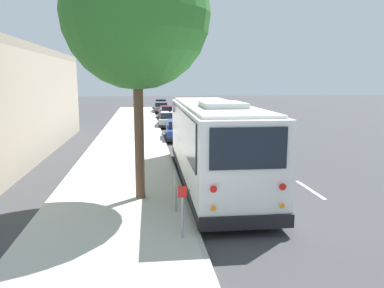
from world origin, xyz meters
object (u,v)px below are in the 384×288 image
(parked_sedan_silver, at_px, (169,120))
(sign_post_far, at_px, (176,191))
(parked_sedan_navy, at_px, (161,104))
(parked_sedan_gray, at_px, (161,108))
(sign_post_near, at_px, (182,211))
(parked_sedan_blue, at_px, (179,130))
(street_tree, at_px, (136,5))
(shuttle_bus, at_px, (213,139))
(parked_sedan_maroon, at_px, (168,113))

(parked_sedan_silver, relative_size, sign_post_far, 3.52)
(parked_sedan_silver, xyz_separation_m, parked_sedan_navy, (21.09, -0.31, 0.02))
(parked_sedan_gray, bearing_deg, sign_post_near, 178.53)
(parked_sedan_blue, bearing_deg, parked_sedan_gray, 2.86)
(parked_sedan_navy, height_order, street_tree, street_tree)
(shuttle_bus, bearing_deg, sign_post_near, 163.02)
(shuttle_bus, height_order, street_tree, street_tree)
(parked_sedan_maroon, bearing_deg, parked_sedan_silver, 175.25)
(parked_sedan_silver, relative_size, parked_sedan_maroon, 1.07)
(shuttle_bus, relative_size, parked_sedan_maroon, 2.59)
(shuttle_bus, xyz_separation_m, parked_sedan_navy, (39.55, 0.10, -1.16))
(parked_sedan_silver, distance_m, sign_post_near, 23.94)
(parked_sedan_navy, xyz_separation_m, street_tree, (-41.43, 2.73, 5.75))
(shuttle_bus, xyz_separation_m, parked_sedan_gray, (32.65, 0.44, -1.16))
(shuttle_bus, height_order, parked_sedan_maroon, shuttle_bus)
(parked_sedan_maroon, bearing_deg, parked_sedan_blue, 177.30)
(sign_post_far, bearing_deg, parked_sedan_blue, -5.90)
(parked_sedan_silver, relative_size, parked_sedan_gray, 1.03)
(parked_sedan_blue, height_order, sign_post_near, sign_post_near)
(parked_sedan_blue, relative_size, parked_sedan_gray, 1.07)
(street_tree, xyz_separation_m, sign_post_far, (-1.64, -1.05, -5.57))
(parked_sedan_maroon, distance_m, sign_post_near, 30.88)
(parked_sedan_maroon, relative_size, sign_post_near, 3.16)
(parked_sedan_gray, xyz_separation_m, parked_sedan_navy, (6.90, -0.34, 0.00))
(sign_post_near, bearing_deg, parked_sedan_maroon, -3.13)
(parked_sedan_gray, distance_m, sign_post_far, 36.21)
(shuttle_bus, distance_m, parked_sedan_navy, 39.56)
(parked_sedan_gray, relative_size, parked_sedan_navy, 0.93)
(parked_sedan_blue, bearing_deg, shuttle_bus, -176.52)
(parked_sedan_blue, height_order, parked_sedan_navy, parked_sedan_blue)
(shuttle_bus, xyz_separation_m, parked_sedan_silver, (18.46, 0.41, -1.17))
(parked_sedan_silver, height_order, sign_post_near, sign_post_near)
(parked_sedan_maroon, xyz_separation_m, sign_post_near, (-30.83, 1.68, 0.23))
(parked_sedan_silver, bearing_deg, sign_post_far, -178.93)
(parked_sedan_navy, bearing_deg, parked_sedan_blue, -176.76)
(parked_sedan_blue, bearing_deg, street_tree, 171.23)
(parked_sedan_navy, xyz_separation_m, sign_post_far, (-43.08, 1.67, 0.18))
(parked_sedan_silver, distance_m, parked_sedan_maroon, 6.93)
(parked_sedan_maroon, bearing_deg, street_tree, 172.16)
(parked_sedan_maroon, height_order, sign_post_near, sign_post_near)
(parked_sedan_maroon, relative_size, parked_sedan_gray, 0.97)
(street_tree, bearing_deg, parked_sedan_navy, -3.77)
(parked_sedan_maroon, xyz_separation_m, parked_sedan_navy, (14.16, 0.01, -0.00))
(sign_post_far, bearing_deg, parked_sedan_gray, -2.11)
(parked_sedan_silver, bearing_deg, street_tree, 177.85)
(parked_sedan_blue, bearing_deg, parked_sedan_maroon, 1.72)
(street_tree, bearing_deg, sign_post_far, -147.33)
(shuttle_bus, relative_size, parked_sedan_blue, 2.34)
(parked_sedan_gray, bearing_deg, parked_sedan_silver, -179.33)
(street_tree, bearing_deg, parked_sedan_silver, -6.78)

